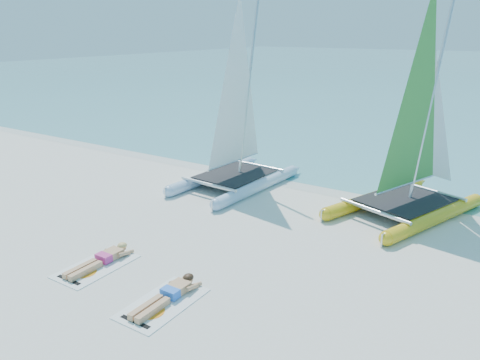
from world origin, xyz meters
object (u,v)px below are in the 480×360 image
Objects in this scene: catamaran_blue at (237,128)px; sunbather_b at (169,294)px; towel_a at (96,266)px; sunbather_a at (102,259)px; towel_b at (163,303)px; catamaran_yellow at (422,139)px.

sunbather_b is at bearing -63.12° from catamaran_blue.
sunbather_b is at bearing -3.03° from towel_a.
sunbather_b is (2.29, -0.31, 0.00)m from sunbather_a.
catamaran_blue reaches higher than towel_b.
catamaran_yellow reaches higher than towel_b.
catamaran_yellow is at bearing 13.63° from catamaran_blue.
catamaran_yellow is at bearing 55.04° from sunbather_a.
towel_a is (-5.19, -7.61, -2.15)m from catamaran_yellow.
catamaran_yellow is 9.46m from towel_a.
catamaran_yellow reaches higher than catamaran_blue.
catamaran_blue is at bearing 112.67° from sunbather_b.
sunbather_a reaches higher than towel_a.
catamaran_yellow is at bearing 55.72° from towel_a.
towel_b is at bearing -63.68° from catamaran_blue.
catamaran_blue reaches higher than towel_a.
catamaran_blue is at bearing 94.76° from sunbather_a.
catamaran_yellow is 9.28m from sunbather_a.
catamaran_yellow reaches higher than sunbather_b.
sunbather_a is at bearing -81.02° from catamaran_blue.
catamaran_yellow is 3.97× the size of sunbather_a.
sunbather_b is (2.83, -6.78, -1.89)m from catamaran_blue.
catamaran_blue is 3.90× the size of sunbather_b.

